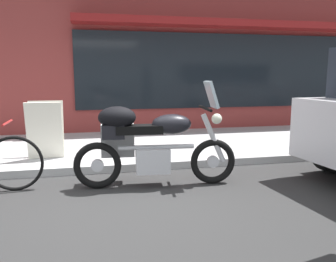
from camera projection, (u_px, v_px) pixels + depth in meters
ground_plane at (122, 198)px, 4.14m from camera, size 80.00×80.00×0.00m
touring_motorcycle at (146, 142)px, 4.51m from camera, size 2.14×0.78×1.38m
sandwich_board_sign at (45, 130)px, 5.57m from camera, size 0.55×0.41×0.92m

